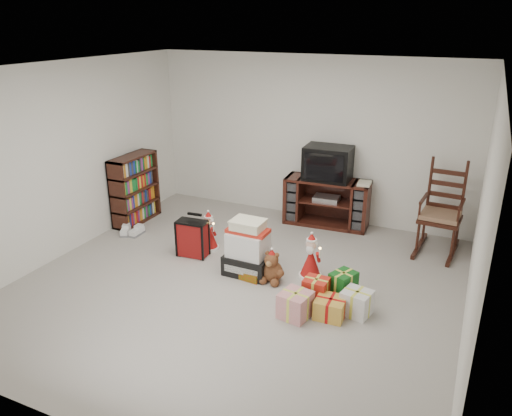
{
  "coord_description": "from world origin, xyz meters",
  "views": [
    {
      "loc": [
        2.38,
        -4.67,
        2.99
      ],
      "look_at": [
        -0.03,
        0.6,
        0.77
      ],
      "focal_mm": 35.0,
      "sensor_mm": 36.0,
      "label": 1
    }
  ],
  "objects_px": {
    "tv_stand": "(327,202)",
    "gift_pile": "(248,251)",
    "santa_figurine": "(311,260)",
    "crt_television": "(328,163)",
    "teddy_bear": "(272,269)",
    "bookshelf": "(135,190)",
    "red_suitcase": "(193,238)",
    "gift_cluster": "(329,299)",
    "sneaker_pair": "(131,231)",
    "mrs_claus_figurine": "(209,234)",
    "rocking_chair": "(440,219)"
  },
  "relations": [
    {
      "from": "teddy_bear",
      "to": "santa_figurine",
      "type": "distance_m",
      "value": 0.49
    },
    {
      "from": "gift_cluster",
      "to": "sneaker_pair",
      "type": "bearing_deg",
      "value": 167.02
    },
    {
      "from": "crt_television",
      "to": "teddy_bear",
      "type": "bearing_deg",
      "value": -93.45
    },
    {
      "from": "rocking_chair",
      "to": "santa_figurine",
      "type": "bearing_deg",
      "value": -127.83
    },
    {
      "from": "teddy_bear",
      "to": "mrs_claus_figurine",
      "type": "xyz_separation_m",
      "value": [
        -1.14,
        0.48,
        0.04
      ]
    },
    {
      "from": "tv_stand",
      "to": "gift_pile",
      "type": "relative_size",
      "value": 1.85
    },
    {
      "from": "teddy_bear",
      "to": "sneaker_pair",
      "type": "xyz_separation_m",
      "value": [
        -2.42,
        0.42,
        -0.12
      ]
    },
    {
      "from": "gift_pile",
      "to": "rocking_chair",
      "type": "bearing_deg",
      "value": 40.62
    },
    {
      "from": "santa_figurine",
      "to": "mrs_claus_figurine",
      "type": "distance_m",
      "value": 1.54
    },
    {
      "from": "rocking_chair",
      "to": "gift_pile",
      "type": "bearing_deg",
      "value": -136.17
    },
    {
      "from": "teddy_bear",
      "to": "tv_stand",
      "type": "bearing_deg",
      "value": 88.24
    },
    {
      "from": "rocking_chair",
      "to": "gift_cluster",
      "type": "distance_m",
      "value": 2.3
    },
    {
      "from": "tv_stand",
      "to": "gift_pile",
      "type": "bearing_deg",
      "value": -105.7
    },
    {
      "from": "gift_pile",
      "to": "mrs_claus_figurine",
      "type": "height_order",
      "value": "gift_pile"
    },
    {
      "from": "tv_stand",
      "to": "rocking_chair",
      "type": "relative_size",
      "value": 0.99
    },
    {
      "from": "mrs_claus_figurine",
      "to": "sneaker_pair",
      "type": "xyz_separation_m",
      "value": [
        -1.28,
        -0.06,
        -0.17
      ]
    },
    {
      "from": "red_suitcase",
      "to": "crt_television",
      "type": "xyz_separation_m",
      "value": [
        1.27,
        1.79,
        0.72
      ]
    },
    {
      "from": "gift_pile",
      "to": "mrs_claus_figurine",
      "type": "xyz_separation_m",
      "value": [
        -0.79,
        0.42,
        -0.09
      ]
    },
    {
      "from": "red_suitcase",
      "to": "gift_cluster",
      "type": "bearing_deg",
      "value": -19.01
    },
    {
      "from": "tv_stand",
      "to": "gift_cluster",
      "type": "height_order",
      "value": "tv_stand"
    },
    {
      "from": "gift_pile",
      "to": "santa_figurine",
      "type": "xyz_separation_m",
      "value": [
        0.73,
        0.23,
        -0.08
      ]
    },
    {
      "from": "tv_stand",
      "to": "red_suitcase",
      "type": "xyz_separation_m",
      "value": [
        -1.29,
        -1.79,
        -0.11
      ]
    },
    {
      "from": "red_suitcase",
      "to": "bookshelf",
      "type": "bearing_deg",
      "value": 149.8
    },
    {
      "from": "teddy_bear",
      "to": "gift_cluster",
      "type": "distance_m",
      "value": 0.88
    },
    {
      "from": "tv_stand",
      "to": "gift_cluster",
      "type": "relative_size",
      "value": 1.45
    },
    {
      "from": "santa_figurine",
      "to": "sneaker_pair",
      "type": "distance_m",
      "value": 2.82
    },
    {
      "from": "gift_pile",
      "to": "teddy_bear",
      "type": "bearing_deg",
      "value": -8.99
    },
    {
      "from": "santa_figurine",
      "to": "mrs_claus_figurine",
      "type": "bearing_deg",
      "value": 173.14
    },
    {
      "from": "rocking_chair",
      "to": "santa_figurine",
      "type": "relative_size",
      "value": 2.21
    },
    {
      "from": "gift_pile",
      "to": "santa_figurine",
      "type": "bearing_deg",
      "value": 18.71
    },
    {
      "from": "gift_pile",
      "to": "red_suitcase",
      "type": "distance_m",
      "value": 0.89
    },
    {
      "from": "tv_stand",
      "to": "rocking_chair",
      "type": "height_order",
      "value": "rocking_chair"
    },
    {
      "from": "crt_television",
      "to": "santa_figurine",
      "type": "bearing_deg",
      "value": -80.8
    },
    {
      "from": "santa_figurine",
      "to": "sneaker_pair",
      "type": "bearing_deg",
      "value": 177.5
    },
    {
      "from": "tv_stand",
      "to": "sneaker_pair",
      "type": "distance_m",
      "value": 2.95
    },
    {
      "from": "santa_figurine",
      "to": "red_suitcase",
      "type": "bearing_deg",
      "value": -176.55
    },
    {
      "from": "santa_figurine",
      "to": "crt_television",
      "type": "bearing_deg",
      "value": 101.33
    },
    {
      "from": "bookshelf",
      "to": "sneaker_pair",
      "type": "distance_m",
      "value": 0.7
    },
    {
      "from": "teddy_bear",
      "to": "red_suitcase",
      "type": "bearing_deg",
      "value": 170.87
    },
    {
      "from": "sneaker_pair",
      "to": "gift_pile",
      "type": "bearing_deg",
      "value": -26.05
    },
    {
      "from": "bookshelf",
      "to": "teddy_bear",
      "type": "relative_size",
      "value": 2.75
    },
    {
      "from": "gift_pile",
      "to": "crt_television",
      "type": "height_order",
      "value": "crt_television"
    },
    {
      "from": "gift_pile",
      "to": "mrs_claus_figurine",
      "type": "bearing_deg",
      "value": 153.36
    },
    {
      "from": "santa_figurine",
      "to": "crt_television",
      "type": "height_order",
      "value": "crt_television"
    },
    {
      "from": "gift_pile",
      "to": "gift_cluster",
      "type": "distance_m",
      "value": 1.24
    },
    {
      "from": "red_suitcase",
      "to": "crt_television",
      "type": "height_order",
      "value": "crt_television"
    },
    {
      "from": "bookshelf",
      "to": "gift_cluster",
      "type": "relative_size",
      "value": 1.19
    },
    {
      "from": "bookshelf",
      "to": "santa_figurine",
      "type": "bearing_deg",
      "value": -10.97
    },
    {
      "from": "red_suitcase",
      "to": "crt_television",
      "type": "relative_size",
      "value": 0.83
    },
    {
      "from": "sneaker_pair",
      "to": "teddy_bear",
      "type": "bearing_deg",
      "value": -26.1
    }
  ]
}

